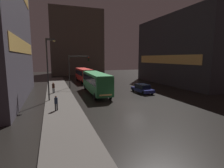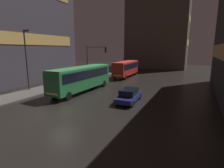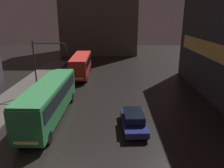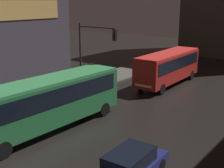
{
  "view_description": "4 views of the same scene",
  "coord_description": "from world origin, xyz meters",
  "px_view_note": "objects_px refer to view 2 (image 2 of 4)",
  "views": [
    {
      "loc": [
        -10.05,
        -19.54,
        5.84
      ],
      "look_at": [
        -0.83,
        6.91,
        1.66
      ],
      "focal_mm": 28.0,
      "sensor_mm": 36.0,
      "label": 1
    },
    {
      "loc": [
        10.82,
        -11.71,
        5.82
      ],
      "look_at": [
        1.04,
        8.55,
        1.32
      ],
      "focal_mm": 28.0,
      "sensor_mm": 36.0,
      "label": 2
    },
    {
      "loc": [
        2.69,
        -10.63,
        9.27
      ],
      "look_at": [
        2.43,
        11.38,
        2.3
      ],
      "focal_mm": 35.0,
      "sensor_mm": 36.0,
      "label": 3
    },
    {
      "loc": [
        11.75,
        -4.77,
        8.28
      ],
      "look_at": [
        -1.11,
        11.76,
        2.65
      ],
      "focal_mm": 50.0,
      "sensor_mm": 36.0,
      "label": 4
    }
  ],
  "objects_px": {
    "bus_near": "(82,77)",
    "pedestrian_near": "(57,77)",
    "car_taxi": "(129,95)",
    "traffic_light_main": "(94,57)",
    "street_lamp_sidewalk": "(27,51)",
    "bus_far": "(126,67)"
  },
  "relations": [
    {
      "from": "bus_far",
      "to": "car_taxi",
      "type": "relative_size",
      "value": 2.06
    },
    {
      "from": "traffic_light_main",
      "to": "street_lamp_sidewalk",
      "type": "height_order",
      "value": "street_lamp_sidewalk"
    },
    {
      "from": "traffic_light_main",
      "to": "street_lamp_sidewalk",
      "type": "relative_size",
      "value": 0.79
    },
    {
      "from": "bus_near",
      "to": "pedestrian_near",
      "type": "xyz_separation_m",
      "value": [
        -6.6,
        2.27,
        -0.9
      ]
    },
    {
      "from": "street_lamp_sidewalk",
      "to": "car_taxi",
      "type": "bearing_deg",
      "value": 4.07
    },
    {
      "from": "pedestrian_near",
      "to": "bus_near",
      "type": "bearing_deg",
      "value": 19.39
    },
    {
      "from": "bus_near",
      "to": "traffic_light_main",
      "type": "xyz_separation_m",
      "value": [
        -2.19,
        6.73,
        2.3
      ]
    },
    {
      "from": "car_taxi",
      "to": "pedestrian_near",
      "type": "bearing_deg",
      "value": -18.85
    },
    {
      "from": "bus_near",
      "to": "bus_far",
      "type": "distance_m",
      "value": 14.99
    },
    {
      "from": "bus_far",
      "to": "car_taxi",
      "type": "distance_m",
      "value": 18.12
    },
    {
      "from": "bus_near",
      "to": "pedestrian_near",
      "type": "distance_m",
      "value": 7.04
    },
    {
      "from": "pedestrian_near",
      "to": "traffic_light_main",
      "type": "height_order",
      "value": "traffic_light_main"
    },
    {
      "from": "bus_near",
      "to": "car_taxi",
      "type": "relative_size",
      "value": 2.38
    },
    {
      "from": "bus_far",
      "to": "traffic_light_main",
      "type": "distance_m",
      "value": 9.05
    },
    {
      "from": "bus_far",
      "to": "pedestrian_near",
      "type": "xyz_separation_m",
      "value": [
        -7.27,
        -12.71,
        -0.8
      ]
    },
    {
      "from": "bus_far",
      "to": "car_taxi",
      "type": "bearing_deg",
      "value": 110.64
    },
    {
      "from": "bus_near",
      "to": "traffic_light_main",
      "type": "height_order",
      "value": "traffic_light_main"
    },
    {
      "from": "traffic_light_main",
      "to": "street_lamp_sidewalk",
      "type": "xyz_separation_m",
      "value": [
        -4.84,
        -9.51,
        1.11
      ]
    },
    {
      "from": "bus_near",
      "to": "bus_far",
      "type": "bearing_deg",
      "value": -91.54
    },
    {
      "from": "car_taxi",
      "to": "bus_near",
      "type": "bearing_deg",
      "value": -15.98
    },
    {
      "from": "car_taxi",
      "to": "traffic_light_main",
      "type": "relative_size",
      "value": 0.73
    },
    {
      "from": "traffic_light_main",
      "to": "bus_far",
      "type": "bearing_deg",
      "value": 70.89
    }
  ]
}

